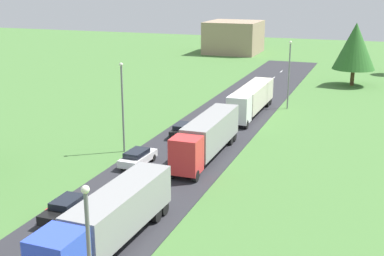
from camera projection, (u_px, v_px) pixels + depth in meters
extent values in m
cube|color=#2B2B30|center=(157.00, 177.00, 44.70)|extent=(10.00, 140.00, 0.06)
cube|color=white|center=(70.00, 250.00, 32.48)|extent=(0.16, 2.40, 0.01)
cube|color=white|center=(118.00, 209.00, 38.34)|extent=(0.16, 2.40, 0.01)
cube|color=white|center=(161.00, 173.00, 45.47)|extent=(0.16, 2.40, 0.01)
cube|color=white|center=(190.00, 148.00, 52.18)|extent=(0.16, 2.40, 0.01)
cube|color=white|center=(210.00, 132.00, 57.99)|extent=(0.16, 2.40, 0.01)
cube|color=white|center=(228.00, 116.00, 64.43)|extent=(0.16, 2.40, 0.01)
cube|color=white|center=(243.00, 104.00, 71.11)|extent=(0.16, 2.40, 0.01)
cube|color=white|center=(255.00, 93.00, 77.62)|extent=(0.16, 2.40, 0.01)
cube|color=white|center=(265.00, 85.00, 83.47)|extent=(0.16, 2.40, 0.01)
cube|color=white|center=(273.00, 78.00, 89.65)|extent=(0.16, 2.40, 0.01)
cube|color=white|center=(281.00, 71.00, 96.34)|extent=(0.16, 2.40, 0.01)
cube|color=gray|center=(121.00, 208.00, 33.41)|extent=(2.78, 10.23, 2.69)
cube|color=black|center=(122.00, 230.00, 33.83)|extent=(1.17, 9.68, 0.24)
cylinder|color=black|center=(157.00, 215.00, 36.21)|extent=(0.38, 1.01, 1.00)
cylinder|color=black|center=(130.00, 210.00, 36.96)|extent=(0.38, 1.01, 1.00)
cylinder|color=black|center=(164.00, 208.00, 37.30)|extent=(0.38, 1.01, 1.00)
cylinder|color=black|center=(138.00, 204.00, 38.05)|extent=(0.38, 1.01, 1.00)
cube|color=red|center=(186.00, 155.00, 43.89)|extent=(2.45, 2.29, 3.07)
cube|color=black|center=(182.00, 153.00, 42.77)|extent=(2.10, 0.11, 1.35)
cube|color=gray|center=(211.00, 131.00, 50.13)|extent=(2.57, 10.95, 2.93)
cube|color=black|center=(211.00, 147.00, 50.59)|extent=(0.96, 10.39, 0.24)
cylinder|color=black|center=(196.00, 176.00, 43.46)|extent=(0.36, 1.00, 1.00)
cylinder|color=black|center=(172.00, 173.00, 44.14)|extent=(0.36, 1.00, 1.00)
cylinder|color=black|center=(231.00, 140.00, 53.24)|extent=(0.36, 1.00, 1.00)
cylinder|color=black|center=(211.00, 138.00, 53.92)|extent=(0.36, 1.00, 1.00)
cylinder|color=black|center=(234.00, 137.00, 54.43)|extent=(0.36, 1.00, 1.00)
cylinder|color=black|center=(215.00, 135.00, 55.11)|extent=(0.36, 1.00, 1.00)
cube|color=white|center=(239.00, 109.00, 59.46)|extent=(2.45, 2.51, 3.09)
cube|color=black|center=(236.00, 107.00, 58.23)|extent=(2.10, 0.11, 1.36)
cube|color=beige|center=(254.00, 96.00, 66.00)|extent=(2.55, 11.40, 2.72)
cube|color=black|center=(254.00, 108.00, 66.43)|extent=(0.95, 10.82, 0.24)
cylinder|color=black|center=(246.00, 125.00, 58.97)|extent=(0.35, 1.00, 1.00)
cylinder|color=black|center=(228.00, 123.00, 59.67)|extent=(0.35, 1.00, 1.00)
cylinder|color=black|center=(268.00, 103.00, 69.19)|extent=(0.35, 1.00, 1.00)
cylinder|color=black|center=(252.00, 102.00, 69.89)|extent=(0.35, 1.00, 1.00)
cylinder|color=black|center=(270.00, 101.00, 70.42)|extent=(0.35, 1.00, 1.00)
cylinder|color=black|center=(255.00, 100.00, 71.12)|extent=(0.35, 1.00, 1.00)
cube|color=black|center=(66.00, 210.00, 36.58)|extent=(1.84, 4.30, 0.68)
cube|color=black|center=(67.00, 202.00, 36.62)|extent=(1.54, 2.41, 0.47)
cylinder|color=black|center=(64.00, 225.00, 35.09)|extent=(0.22, 0.64, 0.64)
cylinder|color=black|center=(44.00, 222.00, 35.62)|extent=(0.22, 0.64, 0.64)
cylinder|color=black|center=(87.00, 208.00, 37.73)|extent=(0.22, 0.64, 0.64)
cylinder|color=black|center=(68.00, 205.00, 38.26)|extent=(0.22, 0.64, 0.64)
cube|color=white|center=(138.00, 158.00, 47.36)|extent=(1.99, 4.52, 0.67)
cube|color=black|center=(137.00, 153.00, 47.00)|extent=(1.62, 2.55, 0.46)
cylinder|color=black|center=(138.00, 156.00, 49.09)|extent=(0.25, 0.65, 0.64)
cylinder|color=black|center=(153.00, 158.00, 48.50)|extent=(0.25, 0.65, 0.64)
cylinder|color=black|center=(122.00, 166.00, 46.40)|extent=(0.25, 0.65, 0.64)
cylinder|color=black|center=(138.00, 168.00, 45.81)|extent=(0.25, 0.65, 0.64)
cube|color=black|center=(184.00, 130.00, 56.22)|extent=(2.08, 4.39, 0.63)
cube|color=black|center=(183.00, 126.00, 55.88)|extent=(1.69, 2.48, 0.46)
cylinder|color=black|center=(181.00, 129.00, 57.90)|extent=(0.25, 0.65, 0.64)
cylinder|color=black|center=(195.00, 130.00, 57.41)|extent=(0.25, 0.65, 0.64)
cylinder|color=black|center=(172.00, 136.00, 55.21)|extent=(0.25, 0.65, 0.64)
cylinder|color=black|center=(187.00, 137.00, 54.72)|extent=(0.25, 0.65, 0.64)
cylinder|color=black|center=(47.00, 215.00, 36.67)|extent=(0.12, 0.64, 0.64)
cylinder|color=black|center=(57.00, 208.00, 37.84)|extent=(0.14, 0.64, 0.64)
cube|color=red|center=(52.00, 208.00, 37.19)|extent=(0.20, 1.40, 0.36)
ellipsoid|color=red|center=(50.00, 206.00, 36.99)|extent=(0.28, 0.52, 0.28)
sphere|color=silver|center=(85.00, 190.00, 20.83)|extent=(0.36, 0.36, 0.36)
cylinder|color=slate|center=(123.00, 110.00, 50.29)|extent=(0.18, 0.18, 8.53)
sphere|color=silver|center=(121.00, 64.00, 49.09)|extent=(0.36, 0.36, 0.36)
cylinder|color=slate|center=(289.00, 76.00, 67.50)|extent=(0.18, 0.18, 8.58)
sphere|color=silver|center=(291.00, 42.00, 66.30)|extent=(0.36, 0.36, 0.36)
cylinder|color=#513823|center=(352.00, 77.00, 83.46)|extent=(0.62, 0.62, 2.65)
cone|color=#2D6628|center=(355.00, 46.00, 82.09)|extent=(6.67, 6.67, 7.33)
cube|color=#9E846B|center=(234.00, 37.00, 120.48)|extent=(11.82, 12.36, 7.24)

